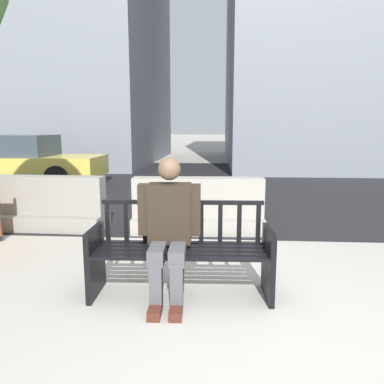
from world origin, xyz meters
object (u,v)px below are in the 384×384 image
street_bench (181,255)px  seated_person (169,226)px  jersey_barrier_left (43,207)px  jersey_barrier_centre (198,210)px  car_taxi_near (16,160)px

street_bench → seated_person: bearing=-150.3°
jersey_barrier_left → seated_person: bearing=-45.0°
street_bench → jersey_barrier_left: size_ratio=0.85×
street_bench → jersey_barrier_left: 3.34m
jersey_barrier_centre → jersey_barrier_left: bearing=179.6°
jersey_barrier_centre → jersey_barrier_left: (-2.48, 0.02, 0.00)m
jersey_barrier_left → car_taxi_near: 5.34m
jersey_barrier_left → car_taxi_near: bearing=122.9°
street_bench → seated_person: (-0.11, -0.06, 0.29)m
jersey_barrier_centre → street_bench: bearing=-91.0°
jersey_barrier_centre → jersey_barrier_left: size_ratio=1.00×
jersey_barrier_centre → jersey_barrier_left: 2.48m
jersey_barrier_left → car_taxi_near: size_ratio=0.43×
seated_person → jersey_barrier_centre: seated_person is taller
street_bench → seated_person: seated_person is taller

